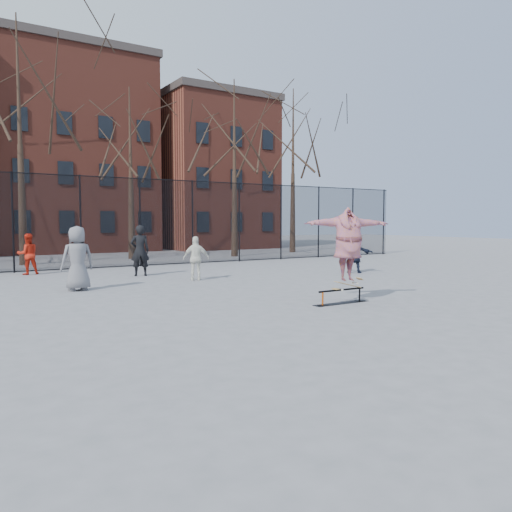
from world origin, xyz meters
TOP-DOWN VIEW (x-y plane):
  - ground at (0.00, 0.00)m, footprint 100.00×100.00m
  - skate_rail at (1.90, 0.45)m, footprint 1.66×0.25m
  - skateboard at (2.10, 0.45)m, footprint 0.82×0.20m
  - skater at (2.10, 0.45)m, footprint 2.34×1.31m
  - bystander_black at (-0.17, 9.22)m, footprint 0.78×0.60m
  - bystander_red at (-3.63, 12.00)m, footprint 0.81×0.65m
  - bystander_white at (0.99, 6.83)m, footprint 0.97×0.72m
  - bystander_navy at (7.39, 5.73)m, footprint 1.34×1.33m
  - bystander_extra at (-3.08, 6.38)m, footprint 0.97×0.66m
  - fence at (-0.01, 13.00)m, footprint 34.03×0.07m
  - tree_row at (-0.25, 17.15)m, footprint 33.66×7.46m
  - rowhouses at (0.72, 26.00)m, footprint 29.00×7.00m

SIDE VIEW (x-z plane):
  - ground at x=0.00m, z-range 0.00..0.00m
  - skate_rail at x=1.90m, z-range -0.04..0.32m
  - skateboard at x=2.10m, z-range 0.36..0.46m
  - bystander_white at x=0.99m, z-range 0.00..1.53m
  - bystander_navy at x=7.39m, z-range 0.00..1.55m
  - bystander_red at x=-3.63m, z-range 0.00..1.58m
  - bystander_black at x=-0.17m, z-range 0.00..1.90m
  - bystander_extra at x=-3.08m, z-range 0.00..1.91m
  - skater at x=2.10m, z-range 0.46..2.30m
  - fence at x=-0.01m, z-range 0.05..4.05m
  - rowhouses at x=0.72m, z-range -0.44..12.56m
  - tree_row at x=-0.25m, z-range 2.02..12.69m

